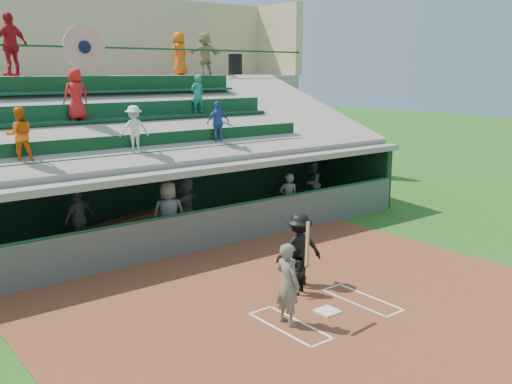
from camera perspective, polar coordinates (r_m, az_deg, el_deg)
ground at (r=11.90m, az=7.15°, el=-11.90°), size 100.00×100.00×0.00m
dirt_slab at (r=12.22m, az=5.46°, el=-11.14°), size 11.00×9.00×0.02m
home_plate at (r=11.89m, az=7.15°, el=-11.74°), size 0.43×0.43×0.03m
batters_box_chalk at (r=11.89m, az=7.15°, el=-11.79°), size 2.65×1.85×0.01m
dugout_floor at (r=17.02m, az=-9.18°, el=-4.45°), size 16.00×3.50×0.04m
concourse_slab at (r=22.64m, az=-17.72°, el=5.13°), size 20.00×3.00×4.60m
grandstand at (r=19.88m, az=-14.69°, el=4.30°), size 20.40×10.40×7.80m
batter_at_plate at (r=11.00m, az=3.23°, el=-9.11°), size 0.82×0.72×1.95m
catcher at (r=12.53m, az=3.91°, el=-7.81°), size 0.65×0.59×1.08m
home_umpire at (r=13.04m, az=4.34°, el=-5.68°), size 1.22×0.97×1.65m
dugout_bench at (r=18.22m, az=-10.93°, el=-2.62°), size 13.95×5.80×0.44m
dugout_player_b at (r=16.15m, az=-17.29°, el=-2.55°), size 1.08×0.79×1.70m
dugout_player_c at (r=15.74m, az=-8.71°, el=-2.24°), size 1.05×0.87×1.84m
dugout_player_d at (r=17.24m, az=-7.05°, el=-1.24°), size 1.59×1.17×1.66m
dugout_player_e at (r=18.05m, az=3.27°, el=-0.64°), size 0.70×0.64×1.62m
dugout_player_f at (r=20.59m, az=5.67°, el=0.87°), size 0.93×0.82×1.59m
trash_bin at (r=25.28m, az=-2.08°, el=12.61°), size 0.60×0.60×0.90m
concourse_staff_a at (r=20.42m, az=-23.31°, el=13.37°), size 1.29×0.88×2.03m
concourse_staff_b at (r=23.65m, az=-7.68°, el=13.53°), size 0.96×0.77×1.72m
concourse_staff_c at (r=24.17m, az=-5.12°, el=13.57°), size 1.62×0.58×1.73m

